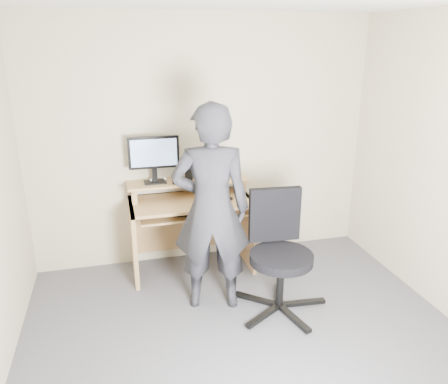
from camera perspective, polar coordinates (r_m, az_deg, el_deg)
name	(u,v)px	position (r m, az deg, el deg)	size (l,w,h in m)	color
ground	(255,357)	(3.49, 4.08, -20.72)	(3.50, 3.50, 0.00)	#58585E
back_wall	(204,143)	(4.48, -2.66, 6.46)	(3.50, 0.02, 2.50)	#BCB195
desk	(190,216)	(4.44, -4.45, -3.18)	(1.20, 0.60, 0.91)	tan
monitor	(154,155)	(4.27, -9.15, 4.75)	(0.49, 0.14, 0.46)	black
external_drive	(189,171)	(4.36, -4.61, 2.81)	(0.07, 0.13, 0.20)	black
travel_mug	(202,172)	(4.38, -2.83, 2.68)	(0.07, 0.07, 0.16)	silver
smartphone	(224,177)	(4.44, -0.05, 1.92)	(0.07, 0.13, 0.01)	black
charger	(175,182)	(4.28, -6.36, 1.27)	(0.04, 0.04, 0.04)	black
headphones	(158,180)	(4.39, -8.60, 1.53)	(0.16, 0.16, 0.02)	silver
keyboard	(197,211)	(4.25, -3.54, -2.49)	(0.46, 0.18, 0.03)	black
mouse	(228,199)	(4.27, 0.57, -0.88)	(0.10, 0.06, 0.04)	black
office_chair	(279,248)	(3.78, 7.17, -7.28)	(0.79, 0.81, 1.02)	black
person	(211,209)	(3.65, -1.68, -2.29)	(0.66, 0.43, 1.80)	black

